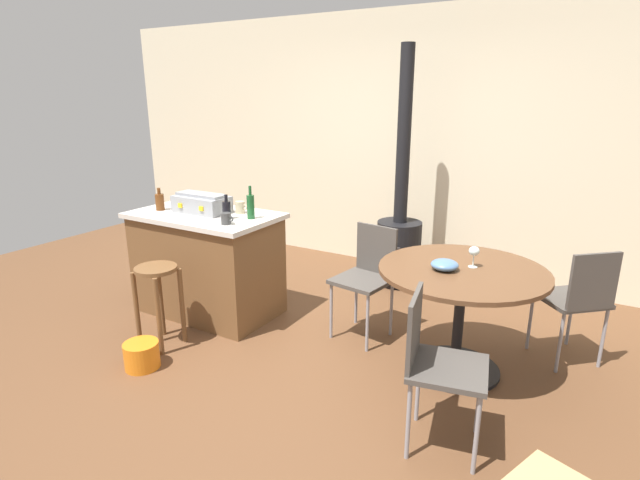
# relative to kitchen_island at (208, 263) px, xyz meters

# --- Properties ---
(ground_plane) EXTENTS (8.80, 8.80, 0.00)m
(ground_plane) POSITION_rel_kitchen_island_xyz_m (1.13, -0.34, -0.45)
(ground_plane) COLOR brown
(back_wall) EXTENTS (8.00, 0.10, 2.70)m
(back_wall) POSITION_rel_kitchen_island_xyz_m (1.13, 2.05, 0.90)
(back_wall) COLOR beige
(back_wall) RESTS_ON ground_plane
(kitchen_island) EXTENTS (1.25, 0.74, 0.89)m
(kitchen_island) POSITION_rel_kitchen_island_xyz_m (0.00, 0.00, 0.00)
(kitchen_island) COLOR brown
(kitchen_island) RESTS_ON ground_plane
(wooden_stool) EXTENTS (0.31, 0.31, 0.63)m
(wooden_stool) POSITION_rel_kitchen_island_xyz_m (0.11, -0.66, 0.01)
(wooden_stool) COLOR brown
(wooden_stool) RESTS_ON ground_plane
(dining_table) EXTENTS (1.11, 1.11, 0.75)m
(dining_table) POSITION_rel_kitchen_island_xyz_m (2.17, 0.11, 0.13)
(dining_table) COLOR black
(dining_table) RESTS_ON ground_plane
(folding_chair_near) EXTENTS (0.46, 0.46, 0.88)m
(folding_chair_near) POSITION_rel_kitchen_island_xyz_m (1.39, 0.30, 0.07)
(folding_chair_near) COLOR #47423D
(folding_chair_near) RESTS_ON ground_plane
(folding_chair_far) EXTENTS (0.47, 0.47, 0.87)m
(folding_chair_far) POSITION_rel_kitchen_island_xyz_m (2.26, -0.70, 0.07)
(folding_chair_far) COLOR #47423D
(folding_chair_far) RESTS_ON ground_plane
(folding_chair_left) EXTENTS (0.56, 0.56, 0.87)m
(folding_chair_left) POSITION_rel_kitchen_island_xyz_m (2.84, 0.63, 0.06)
(folding_chair_left) COLOR #47423D
(folding_chair_left) RESTS_ON ground_plane
(wood_stove) EXTENTS (0.44, 0.45, 2.30)m
(wood_stove) POSITION_rel_kitchen_island_xyz_m (1.20, 1.45, 0.09)
(wood_stove) COLOR black
(wood_stove) RESTS_ON ground_plane
(toolbox) EXTENTS (0.47, 0.27, 0.16)m
(toolbox) POSITION_rel_kitchen_island_xyz_m (-0.04, 0.02, 0.52)
(toolbox) COLOR gray
(toolbox) RESTS_ON kitchen_island
(bottle_0) EXTENTS (0.06, 0.06, 0.27)m
(bottle_0) POSITION_rel_kitchen_island_xyz_m (0.46, 0.05, 0.55)
(bottle_0) COLOR #194C23
(bottle_0) RESTS_ON kitchen_island
(bottle_1) EXTENTS (0.07, 0.07, 0.19)m
(bottle_1) POSITION_rel_kitchen_island_xyz_m (-0.41, -0.10, 0.52)
(bottle_1) COLOR #603314
(bottle_1) RESTS_ON kitchen_island
(bottle_2) EXTENTS (0.07, 0.07, 0.20)m
(bottle_2) POSITION_rel_kitchen_island_xyz_m (0.30, -0.06, 0.52)
(bottle_2) COLOR black
(bottle_2) RESTS_ON kitchen_island
(cup_0) EXTENTS (0.11, 0.08, 0.09)m
(cup_0) POSITION_rel_kitchen_island_xyz_m (0.41, -0.19, 0.49)
(cup_0) COLOR #383838
(cup_0) RESTS_ON kitchen_island
(cup_1) EXTENTS (0.12, 0.08, 0.10)m
(cup_1) POSITION_rel_kitchen_island_xyz_m (0.26, 0.16, 0.49)
(cup_1) COLOR tan
(cup_1) RESTS_ON kitchen_island
(wine_glass) EXTENTS (0.07, 0.07, 0.14)m
(wine_glass) POSITION_rel_kitchen_island_xyz_m (2.21, 0.18, 0.41)
(wine_glass) COLOR silver
(wine_glass) RESTS_ON dining_table
(serving_bowl) EXTENTS (0.18, 0.18, 0.07)m
(serving_bowl) POSITION_rel_kitchen_island_xyz_m (2.07, 0.03, 0.34)
(serving_bowl) COLOR #4C7099
(serving_bowl) RESTS_ON dining_table
(plastic_bucket) EXTENTS (0.24, 0.24, 0.19)m
(plastic_bucket) POSITION_rel_kitchen_island_xyz_m (0.25, -0.97, -0.35)
(plastic_bucket) COLOR orange
(plastic_bucket) RESTS_ON ground_plane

